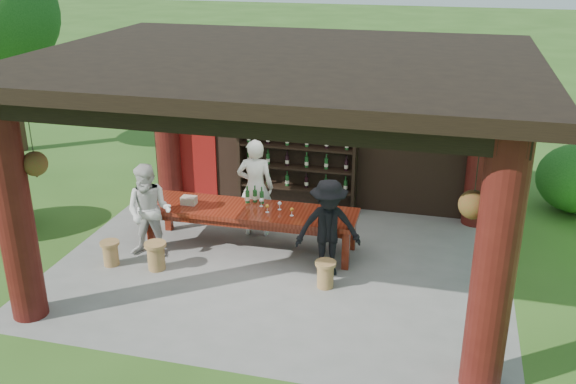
% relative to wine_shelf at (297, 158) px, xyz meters
% --- Properties ---
extents(ground, '(90.00, 90.00, 0.00)m').
position_rel_wine_shelf_xyz_m(ground, '(0.35, -2.45, -1.05)').
color(ground, '#2D5119').
rests_on(ground, ground).
extents(pavilion, '(7.50, 6.00, 3.60)m').
position_rel_wine_shelf_xyz_m(pavilion, '(0.33, -2.02, 1.08)').
color(pavilion, slate).
rests_on(pavilion, ground).
extents(wine_shelf, '(2.38, 0.36, 2.10)m').
position_rel_wine_shelf_xyz_m(wine_shelf, '(0.00, 0.00, 0.00)').
color(wine_shelf, black).
rests_on(wine_shelf, ground).
extents(tasting_table, '(3.71, 1.01, 0.75)m').
position_rel_wine_shelf_xyz_m(tasting_table, '(-0.33, -1.99, -0.42)').
color(tasting_table, '#55170C').
rests_on(tasting_table, ground).
extents(stool_near_left, '(0.36, 0.36, 0.48)m').
position_rel_wine_shelf_xyz_m(stool_near_left, '(-1.62, -3.13, -0.80)').
color(stool_near_left, olive).
rests_on(stool_near_left, ground).
extents(stool_near_right, '(0.33, 0.33, 0.44)m').
position_rel_wine_shelf_xyz_m(stool_near_right, '(1.19, -3.01, -0.82)').
color(stool_near_right, olive).
rests_on(stool_near_right, ground).
extents(stool_far_left, '(0.32, 0.32, 0.43)m').
position_rel_wine_shelf_xyz_m(stool_far_left, '(-2.42, -3.18, -0.83)').
color(stool_far_left, olive).
rests_on(stool_far_left, ground).
extents(host, '(0.72, 0.53, 1.82)m').
position_rel_wine_shelf_xyz_m(host, '(-0.43, -1.40, -0.15)').
color(host, white).
rests_on(host, ground).
extents(guest_woman, '(0.86, 0.70, 1.65)m').
position_rel_wine_shelf_xyz_m(guest_woman, '(-1.90, -2.69, -0.23)').
color(guest_woman, beige).
rests_on(guest_woman, ground).
extents(guest_man, '(1.18, 0.89, 1.62)m').
position_rel_wine_shelf_xyz_m(guest_man, '(1.14, -2.57, -0.24)').
color(guest_man, black).
rests_on(guest_man, ground).
extents(table_bottles, '(0.33, 0.14, 0.31)m').
position_rel_wine_shelf_xyz_m(table_bottles, '(-0.35, -1.71, -0.15)').
color(table_bottles, '#194C1E').
rests_on(table_bottles, tasting_table).
extents(table_glasses, '(0.68, 0.33, 0.15)m').
position_rel_wine_shelf_xyz_m(table_glasses, '(0.09, -1.98, -0.23)').
color(table_glasses, silver).
rests_on(table_glasses, tasting_table).
extents(napkin_basket, '(0.26, 0.18, 0.14)m').
position_rel_wine_shelf_xyz_m(napkin_basket, '(-1.45, -2.07, -0.23)').
color(napkin_basket, '#BF6672').
rests_on(napkin_basket, tasting_table).
extents(shrubs, '(14.06, 8.41, 1.36)m').
position_rel_wine_shelf_xyz_m(shrubs, '(2.61, -1.60, -0.50)').
color(shrubs, '#194C14').
rests_on(shrubs, ground).
extents(trees, '(21.18, 10.47, 4.80)m').
position_rel_wine_shelf_xyz_m(trees, '(3.93, -1.37, 2.31)').
color(trees, '#3F2819').
rests_on(trees, ground).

